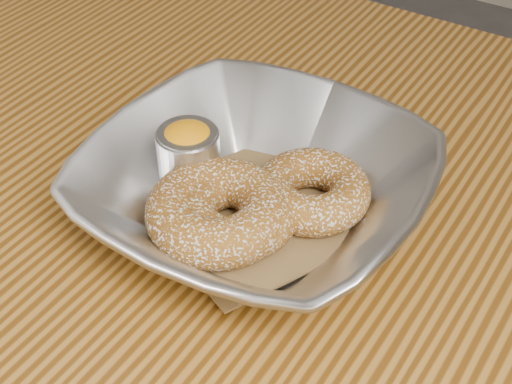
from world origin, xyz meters
The scene contains 7 objects.
table centered at (0.00, 0.00, 0.65)m, with size 1.20×0.80×0.75m.
serving_bowl centered at (0.07, 0.02, 0.78)m, with size 0.25×0.25×0.06m, color #BBBDC2.
parchment centered at (0.07, 0.02, 0.76)m, with size 0.14×0.14×0.00m, color brown.
donut_back centered at (0.10, 0.04, 0.78)m, with size 0.09×0.09×0.03m, color brown.
donut_front centered at (0.06, -0.01, 0.78)m, with size 0.09×0.09×0.03m, color brown.
donut_extra centered at (0.05, -0.02, 0.78)m, with size 0.11×0.11×0.04m, color brown.
ramekin centered at (0.00, 0.02, 0.79)m, with size 0.05×0.05×0.06m.
Camera 1 is at (0.30, -0.36, 1.16)m, focal length 55.00 mm.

